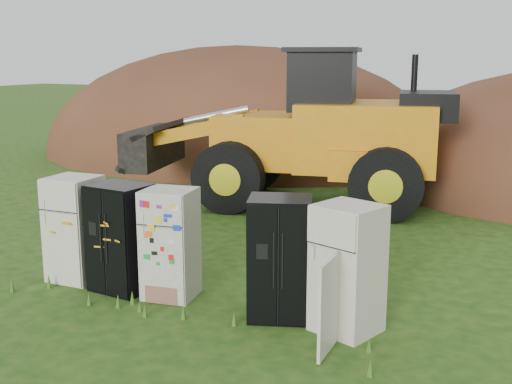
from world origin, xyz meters
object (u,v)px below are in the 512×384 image
at_px(fridge_leftmost, 75,229).
at_px(wheel_loader, 283,127).
at_px(fridge_black_side, 121,238).
at_px(fridge_black_right, 280,258).
at_px(fridge_sticker, 170,244).
at_px(fridge_open_door, 348,269).

height_order(fridge_leftmost, wheel_loader, wheel_loader).
bearing_deg(fridge_black_side, fridge_black_right, 6.78).
height_order(fridge_leftmost, fridge_sticker, fridge_leftmost).
height_order(fridge_open_door, wheel_loader, wheel_loader).
bearing_deg(wheel_loader, fridge_open_door, -73.34).
height_order(fridge_black_side, fridge_open_door, fridge_open_door).
relative_size(fridge_open_door, wheel_loader, 0.22).
bearing_deg(fridge_leftmost, fridge_black_right, -2.62).
bearing_deg(fridge_leftmost, fridge_open_door, -3.21).
bearing_deg(fridge_sticker, fridge_black_right, -9.44).
bearing_deg(fridge_sticker, fridge_black_side, 176.00).
relative_size(fridge_black_side, wheel_loader, 0.21).
bearing_deg(fridge_black_right, fridge_open_door, -22.50).
bearing_deg(fridge_open_door, fridge_black_side, -161.20).
relative_size(fridge_black_side, fridge_open_door, 0.97).
relative_size(fridge_black_side, fridge_sticker, 1.01).
xyz_separation_m(fridge_leftmost, fridge_black_side, (1.00, -0.07, -0.02)).
distance_m(fridge_sticker, fridge_open_door, 2.90).
bearing_deg(fridge_open_door, fridge_leftmost, -162.10).
xyz_separation_m(fridge_sticker, fridge_open_door, (2.90, -0.06, 0.03)).
relative_size(fridge_leftmost, fridge_open_door, 0.99).
bearing_deg(fridge_black_right, fridge_black_side, 161.72).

